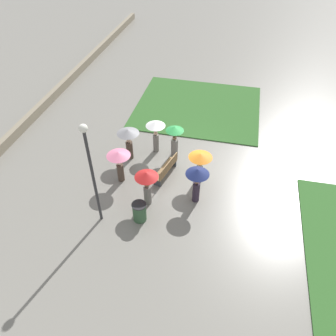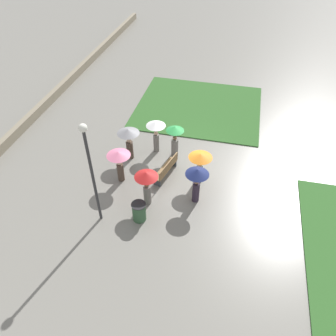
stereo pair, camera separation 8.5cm
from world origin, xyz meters
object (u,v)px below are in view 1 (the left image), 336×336
(crowd_person_navy, at_px, (197,178))
(crowd_person_white, at_px, (156,130))
(lamp_post, at_px, (91,165))
(crowd_person_pink, at_px, (119,160))
(park_bench, at_px, (167,168))
(crowd_person_grey, at_px, (128,137))
(crowd_person_green, at_px, (175,136))
(crowd_person_red, at_px, (147,181))
(crowd_person_orange, at_px, (200,161))
(trash_bin, at_px, (139,212))

(crowd_person_navy, height_order, crowd_person_white, crowd_person_navy)
(lamp_post, distance_m, crowd_person_pink, 3.14)
(park_bench, relative_size, crowd_person_grey, 1.06)
(park_bench, bearing_deg, crowd_person_green, -166.48)
(lamp_post, xyz_separation_m, crowd_person_red, (-1.38, 1.74, -1.76))
(crowd_person_navy, bearing_deg, crowd_person_white, -98.99)
(crowd_person_grey, bearing_deg, crowd_person_red, -119.27)
(crowd_person_navy, bearing_deg, crowd_person_green, -110.81)
(lamp_post, height_order, crowd_person_green, lamp_post)
(lamp_post, bearing_deg, crowd_person_white, 167.61)
(park_bench, xyz_separation_m, crowd_person_grey, (-0.97, -2.23, 0.86))
(park_bench, distance_m, crowd_person_red, 2.20)
(park_bench, relative_size, crowd_person_green, 1.04)
(crowd_person_orange, bearing_deg, crowd_person_green, -176.51)
(crowd_person_orange, relative_size, crowd_person_white, 0.92)
(crowd_person_white, bearing_deg, crowd_person_orange, 66.14)
(trash_bin, xyz_separation_m, crowd_person_white, (-4.86, -0.52, 0.93))
(crowd_person_navy, relative_size, crowd_person_white, 1.01)
(trash_bin, height_order, crowd_person_red, crowd_person_red)
(trash_bin, relative_size, crowd_person_orange, 0.54)
(crowd_person_grey, height_order, crowd_person_orange, crowd_person_grey)
(crowd_person_orange, bearing_deg, crowd_person_grey, -143.55)
(crowd_person_red, bearing_deg, crowd_person_navy, -12.29)
(crowd_person_orange, height_order, crowd_person_navy, crowd_person_navy)
(lamp_post, height_order, crowd_person_grey, lamp_post)
(crowd_person_pink, distance_m, crowd_person_red, 2.06)
(park_bench, xyz_separation_m, crowd_person_orange, (0.05, 1.63, 0.84))
(crowd_person_orange, relative_size, crowd_person_navy, 0.91)
(crowd_person_pink, bearing_deg, crowd_person_red, -98.62)
(trash_bin, distance_m, crowd_person_green, 4.81)
(lamp_post, height_order, crowd_person_orange, lamp_post)
(crowd_person_pink, height_order, crowd_person_green, crowd_person_green)
(park_bench, height_order, crowd_person_orange, crowd_person_orange)
(crowd_person_grey, relative_size, crowd_person_red, 0.98)
(lamp_post, bearing_deg, trash_bin, 101.90)
(crowd_person_orange, distance_m, crowd_person_red, 2.81)
(crowd_person_white, bearing_deg, crowd_person_red, 20.67)
(crowd_person_green, bearing_deg, crowd_person_red, -134.17)
(crowd_person_orange, distance_m, crowd_person_white, 3.26)
(crowd_person_pink, bearing_deg, park_bench, -43.11)
(park_bench, relative_size, crowd_person_red, 1.03)
(park_bench, xyz_separation_m, trash_bin, (3.01, -0.50, -0.01))
(crowd_person_grey, xyz_separation_m, crowd_person_orange, (1.03, 3.86, -0.02))
(crowd_person_grey, bearing_deg, crowd_person_white, -24.75)
(park_bench, height_order, crowd_person_navy, crowd_person_navy)
(crowd_person_grey, distance_m, crowd_person_green, 2.38)
(crowd_person_orange, relative_size, crowd_person_green, 0.94)
(trash_bin, bearing_deg, crowd_person_orange, 144.20)
(park_bench, bearing_deg, crowd_person_navy, 66.20)
(trash_bin, xyz_separation_m, crowd_person_navy, (-1.66, 2.19, 0.95))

